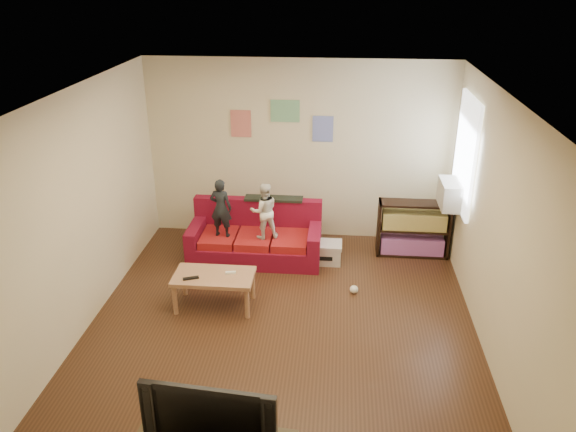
# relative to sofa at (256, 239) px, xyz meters

# --- Properties ---
(room_shell) EXTENTS (4.52, 5.02, 2.72)m
(room_shell) POSITION_rel_sofa_xyz_m (0.54, -1.69, 1.08)
(room_shell) COLOR #432717
(room_shell) RESTS_ON ground
(sofa) EXTENTS (1.86, 0.86, 0.82)m
(sofa) POSITION_rel_sofa_xyz_m (0.00, 0.00, 0.00)
(sofa) COLOR maroon
(sofa) RESTS_ON ground
(child_a) EXTENTS (0.33, 0.24, 0.84)m
(child_a) POSITION_rel_sofa_xyz_m (-0.45, -0.16, 0.54)
(child_a) COLOR black
(child_a) RESTS_ON sofa
(child_b) EXTENTS (0.46, 0.41, 0.80)m
(child_b) POSITION_rel_sofa_xyz_m (0.15, -0.16, 0.52)
(child_b) COLOR white
(child_b) RESTS_ON sofa
(coffee_table) EXTENTS (0.97, 0.53, 0.44)m
(coffee_table) POSITION_rel_sofa_xyz_m (-0.32, -1.35, 0.10)
(coffee_table) COLOR #AF7B57
(coffee_table) RESTS_ON ground
(remote) EXTENTS (0.19, 0.11, 0.02)m
(remote) POSITION_rel_sofa_xyz_m (-0.57, -1.47, 0.17)
(remote) COLOR black
(remote) RESTS_ON coffee_table
(game_controller) EXTENTS (0.13, 0.06, 0.03)m
(game_controller) POSITION_rel_sofa_xyz_m (-0.12, -1.30, 0.18)
(game_controller) COLOR white
(game_controller) RESTS_ON coffee_table
(bookshelf) EXTENTS (1.02, 0.30, 0.81)m
(bookshelf) POSITION_rel_sofa_xyz_m (2.24, 0.28, 0.09)
(bookshelf) COLOR black
(bookshelf) RESTS_ON ground
(window) EXTENTS (0.04, 1.08, 1.48)m
(window) POSITION_rel_sofa_xyz_m (2.76, -0.04, 1.37)
(window) COLOR white
(window) RESTS_ON room_shell
(ac_unit) EXTENTS (0.28, 0.55, 0.35)m
(ac_unit) POSITION_rel_sofa_xyz_m (2.64, -0.04, 0.81)
(ac_unit) COLOR #B7B2A3
(ac_unit) RESTS_ON window
(artwork_left) EXTENTS (0.30, 0.01, 0.40)m
(artwork_left) POSITION_rel_sofa_xyz_m (-0.31, 0.80, 1.48)
(artwork_left) COLOR #D87266
(artwork_left) RESTS_ON room_shell
(artwork_center) EXTENTS (0.42, 0.01, 0.32)m
(artwork_center) POSITION_rel_sofa_xyz_m (0.34, 0.80, 1.68)
(artwork_center) COLOR #72B27F
(artwork_center) RESTS_ON room_shell
(artwork_right) EXTENTS (0.30, 0.01, 0.38)m
(artwork_right) POSITION_rel_sofa_xyz_m (0.89, 0.80, 1.43)
(artwork_right) COLOR #727FCC
(artwork_right) RESTS_ON room_shell
(file_box) EXTENTS (0.43, 0.33, 0.30)m
(file_box) POSITION_rel_sofa_xyz_m (1.01, -0.09, -0.12)
(file_box) COLOR beige
(file_box) RESTS_ON ground
(television) EXTENTS (1.05, 0.23, 0.60)m
(television) POSITION_rel_sofa_xyz_m (0.25, -3.94, 0.50)
(television) COLOR black
(television) RESTS_ON tv_stand
(tissue) EXTENTS (0.14, 0.14, 0.11)m
(tissue) POSITION_rel_sofa_xyz_m (1.40, -0.89, -0.22)
(tissue) COLOR white
(tissue) RESTS_ON ground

